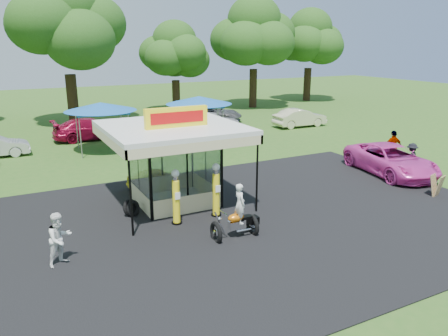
{
  "coord_description": "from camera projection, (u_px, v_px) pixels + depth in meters",
  "views": [
    {
      "loc": [
        -8.18,
        -11.66,
        6.61
      ],
      "look_at": [
        -0.13,
        4.0,
        1.56
      ],
      "focal_mm": 35.0,
      "sensor_mm": 36.0,
      "label": 1
    }
  ],
  "objects": [
    {
      "name": "oak_far_f",
      "position": [
        309.0,
        43.0,
        50.37
      ],
      "size": [
        8.53,
        8.53,
        10.27
      ],
      "color": "black",
      "rests_on": "ground"
    },
    {
      "name": "oak_far_c",
      "position": [
        66.0,
        33.0,
        34.96
      ],
      "size": [
        9.9,
        9.9,
        11.67
      ],
      "color": "black",
      "rests_on": "ground"
    },
    {
      "name": "bg_car_b",
      "position": [
        91.0,
        129.0,
        30.87
      ],
      "size": [
        5.29,
        2.32,
        1.51
      ],
      "primitive_type": "imported",
      "rotation": [
        0.0,
        0.0,
        1.61
      ],
      "color": "maroon",
      "rests_on": "ground"
    },
    {
      "name": "bg_car_d",
      "position": [
        211.0,
        114.0,
        37.73
      ],
      "size": [
        5.6,
        5.28,
        1.47
      ],
      "primitive_type": "imported",
      "rotation": [
        0.0,
        0.0,
        0.86
      ],
      "color": "#4E4E50",
      "rests_on": "ground"
    },
    {
      "name": "spectator_west",
      "position": [
        60.0,
        239.0,
        13.33
      ],
      "size": [
        1.03,
        0.96,
        1.7
      ],
      "primitive_type": "imported",
      "rotation": [
        0.0,
        0.0,
        0.5
      ],
      "color": "white",
      "rests_on": "ground"
    },
    {
      "name": "oak_far_e",
      "position": [
        254.0,
        38.0,
        44.76
      ],
      "size": [
        9.3,
        9.3,
        11.07
      ],
      "color": "black",
      "rests_on": "ground"
    },
    {
      "name": "bg_car_e",
      "position": [
        300.0,
        118.0,
        35.58
      ],
      "size": [
        4.49,
        1.63,
        1.47
      ],
      "primitive_type": "imported",
      "rotation": [
        0.0,
        0.0,
        1.55
      ],
      "color": "beige",
      "rests_on": "ground"
    },
    {
      "name": "a_frame_sign",
      "position": [
        437.0,
        186.0,
        19.39
      ],
      "size": [
        0.6,
        0.64,
        0.98
      ],
      "rotation": [
        0.0,
        0.0,
        0.32
      ],
      "color": "#593819",
      "rests_on": "ground"
    },
    {
      "name": "pink_sedan",
      "position": [
        391.0,
        160.0,
        22.65
      ],
      "size": [
        3.44,
        5.89,
        1.54
      ],
      "primitive_type": "imported",
      "rotation": [
        0.0,
        0.0,
        -0.17
      ],
      "color": "#E43EAD",
      "rests_on": "ground"
    },
    {
      "name": "spectator_east_a",
      "position": [
        411.0,
        158.0,
        22.89
      ],
      "size": [
        1.19,
        1.0,
        1.59
      ],
      "primitive_type": "imported",
      "rotation": [
        0.0,
        0.0,
        3.63
      ],
      "color": "black",
      "rests_on": "ground"
    },
    {
      "name": "bg_car_c",
      "position": [
        209.0,
        122.0,
        33.36
      ],
      "size": [
        4.93,
        2.22,
        1.64
      ],
      "primitive_type": "imported",
      "rotation": [
        0.0,
        0.0,
        1.63
      ],
      "color": "#A5A4A8",
      "rests_on": "ground"
    },
    {
      "name": "spare_tires",
      "position": [
        131.0,
        208.0,
        17.23
      ],
      "size": [
        0.84,
        0.76,
        0.68
      ],
      "rotation": [
        0.0,
        0.0,
        0.54
      ],
      "color": "black",
      "rests_on": "ground"
    },
    {
      "name": "tent_west",
      "position": [
        101.0,
        107.0,
        27.0
      ],
      "size": [
        4.41,
        4.41,
        3.08
      ],
      "rotation": [
        0.0,
        0.0,
        -0.09
      ],
      "color": "gray",
      "rests_on": "ground"
    },
    {
      "name": "gas_pump_left",
      "position": [
        176.0,
        198.0,
        16.25
      ],
      "size": [
        0.4,
        0.4,
        2.16
      ],
      "color": "black",
      "rests_on": "ground"
    },
    {
      "name": "gas_pump_right",
      "position": [
        216.0,
        191.0,
        17.0
      ],
      "size": [
        0.41,
        0.41,
        2.18
      ],
      "color": "black",
      "rests_on": "ground"
    },
    {
      "name": "oak_far_d",
      "position": [
        175.0,
        55.0,
        42.14
      ],
      "size": [
        7.19,
        7.19,
        8.56
      ],
      "color": "black",
      "rests_on": "ground"
    },
    {
      "name": "tent_east",
      "position": [
        199.0,
        101.0,
        29.6
      ],
      "size": [
        4.5,
        4.5,
        3.15
      ],
      "rotation": [
        0.0,
        0.0,
        -0.34
      ],
      "color": "gray",
      "rests_on": "ground"
    },
    {
      "name": "spectator_east_b",
      "position": [
        393.0,
        147.0,
        24.52
      ],
      "size": [
        1.2,
        0.7,
        1.92
      ],
      "primitive_type": "imported",
      "rotation": [
        0.0,
        0.0,
        2.92
      ],
      "color": "gray",
      "rests_on": "ground"
    },
    {
      "name": "kiosk_car",
      "position": [
        158.0,
        178.0,
        20.53
      ],
      "size": [
        2.82,
        1.13,
        0.96
      ],
      "primitive_type": "imported",
      "rotation": [
        0.0,
        0.0,
        1.57
      ],
      "color": "yellow",
      "rests_on": "ground"
    },
    {
      "name": "gas_station_kiosk",
      "position": [
        173.0,
        163.0,
        18.28
      ],
      "size": [
        5.4,
        5.4,
        4.18
      ],
      "color": "white",
      "rests_on": "ground"
    },
    {
      "name": "asphalt_apron",
      "position": [
        250.0,
        218.0,
        17.09
      ],
      "size": [
        20.0,
        14.0,
        0.04
      ],
      "primitive_type": "cube",
      "color": "black",
      "rests_on": "ground"
    },
    {
      "name": "motorcycle",
      "position": [
        238.0,
        216.0,
        15.24
      ],
      "size": [
        1.73,
        0.84,
        2.05
      ],
      "rotation": [
        0.0,
        0.0,
        -0.02
      ],
      "color": "black",
      "rests_on": "ground"
    },
    {
      "name": "ground",
      "position": [
        279.0,
        238.0,
        15.39
      ],
      "size": [
        120.0,
        120.0,
        0.0
      ],
      "primitive_type": "plane",
      "color": "#2D5A1C",
      "rests_on": "ground"
    }
  ]
}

